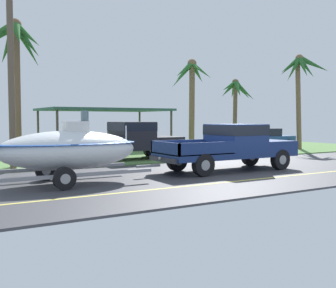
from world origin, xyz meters
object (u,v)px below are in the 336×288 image
object	(u,v)px
palm_tree_far_left	(15,52)
pickup_truck_towing	(235,144)
boat_on_trailer	(68,150)
palm_tree_near_right	(191,83)
palm_tree_near_left	(237,95)
parked_pickup_background	(131,139)
parked_sedan_near	(261,139)
carport_awning	(104,110)
utility_pole	(11,52)
palm_tree_far_right	(300,74)

from	to	relation	value
palm_tree_far_left	pickup_truck_towing	bearing A→B (deg)	-36.11
boat_on_trailer	palm_tree_near_right	distance (m)	16.97
palm_tree_near_left	palm_tree_far_left	bearing A→B (deg)	-163.64
parked_pickup_background	parked_sedan_near	size ratio (longest dim) A/B	1.30
carport_awning	palm_tree_near_right	xyz separation A→B (m)	(6.04, -0.95, 1.97)
parked_sedan_near	utility_pole	size ratio (longest dim) A/B	0.51
parked_pickup_background	palm_tree_near_left	xyz separation A→B (m)	(10.25, 4.37, 2.68)
parked_pickup_background	palm_tree_near_left	distance (m)	11.46
parked_pickup_background	palm_tree_near_right	size ratio (longest dim) A/B	0.95
palm_tree_far_right	parked_pickup_background	bearing A→B (deg)	-176.42
palm_tree_far_right	utility_pole	size ratio (longest dim) A/B	0.71
pickup_truck_towing	palm_tree_near_left	distance (m)	13.16
palm_tree_near_left	palm_tree_far_right	size ratio (longest dim) A/B	0.78
carport_awning	palm_tree_far_left	xyz separation A→B (m)	(-6.67, -7.06, 2.16)
carport_awning	palm_tree_near_left	distance (m)	9.29
parked_sedan_near	palm_tree_near_right	world-z (taller)	palm_tree_near_right
palm_tree_near_left	utility_pole	world-z (taller)	utility_pole
pickup_truck_towing	utility_pole	distance (m)	9.26
pickup_truck_towing	palm_tree_far_right	distance (m)	12.93
palm_tree_near_right	palm_tree_far_right	xyz separation A→B (m)	(5.11, -5.13, 0.39)
boat_on_trailer	utility_pole	xyz separation A→B (m)	(-0.92, 4.12, 3.48)
palm_tree_near_right	palm_tree_far_left	xyz separation A→B (m)	(-12.71, -6.11, 0.19)
pickup_truck_towing	palm_tree_near_left	size ratio (longest dim) A/B	1.22
boat_on_trailer	palm_tree_near_left	distance (m)	18.09
parked_pickup_background	palm_tree_far_right	size ratio (longest dim) A/B	0.94
carport_awning	palm_tree_far_right	xyz separation A→B (m)	(11.15, -6.08, 2.37)
palm_tree_far_left	palm_tree_far_right	world-z (taller)	palm_tree_far_right
palm_tree_near_right	palm_tree_near_left	bearing A→B (deg)	-28.67
palm_tree_near_right	boat_on_trailer	bearing A→B (deg)	-136.96
palm_tree_near_right	utility_pole	bearing A→B (deg)	-151.07
palm_tree_far_right	palm_tree_far_left	bearing A→B (deg)	-176.86
palm_tree_far_left	palm_tree_far_right	distance (m)	17.85
palm_tree_near_left	boat_on_trailer	bearing A→B (deg)	-146.82
palm_tree_far_right	boat_on_trailer	bearing A→B (deg)	-160.22
carport_awning	palm_tree_near_right	size ratio (longest dim) A/B	1.27
carport_awning	utility_pole	distance (m)	10.95
palm_tree_near_right	palm_tree_far_right	bearing A→B (deg)	-45.11
pickup_truck_towing	parked_pickup_background	bearing A→B (deg)	109.13
palm_tree_near_left	palm_tree_far_left	world-z (taller)	palm_tree_far_left
parked_pickup_background	palm_tree_near_left	world-z (taller)	palm_tree_near_left
parked_pickup_background	carport_awning	xyz separation A→B (m)	(1.38, 6.86, 1.51)
boat_on_trailer	carport_awning	xyz separation A→B (m)	(6.10, 12.29, 1.50)
pickup_truck_towing	boat_on_trailer	xyz separation A→B (m)	(-6.60, -0.00, 0.04)
pickup_truck_towing	palm_tree_far_right	xyz separation A→B (m)	(10.65, 6.21, 3.91)
palm_tree_near_left	parked_sedan_near	bearing A→B (deg)	-85.46
parked_sedan_near	palm_tree_far_left	xyz separation A→B (m)	(-15.72, -2.30, 4.04)
parked_pickup_background	carport_awning	size ratio (longest dim) A/B	0.75
parked_pickup_background	boat_on_trailer	bearing A→B (deg)	-131.04
pickup_truck_towing	carport_awning	distance (m)	12.39
pickup_truck_towing	parked_sedan_near	distance (m)	11.39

